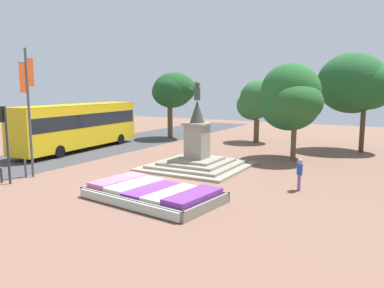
{
  "coord_description": "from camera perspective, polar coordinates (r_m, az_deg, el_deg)",
  "views": [
    {
      "loc": [
        11.43,
        -15.05,
        4.88
      ],
      "look_at": [
        2.17,
        1.51,
        2.03
      ],
      "focal_mm": 35.0,
      "sensor_mm": 36.0,
      "label": 1
    }
  ],
  "objects": [
    {
      "name": "park_tree_far_left",
      "position": [
        31.74,
        23.86,
        8.34
      ],
      "size": [
        5.8,
        4.95,
        7.57
      ],
      "color": "#4C3823",
      "rests_on": "ground_plane"
    },
    {
      "name": "kerb_bollard_mid_a",
      "position": [
        21.81,
        -27.05,
        -4.21
      ],
      "size": [
        0.12,
        0.12,
        0.8
      ],
      "color": "#2D2D33",
      "rests_on": "ground_plane"
    },
    {
      "name": "traffic_light_near_crossing",
      "position": [
        21.09,
        -26.62,
        1.9
      ],
      "size": [
        0.42,
        0.31,
        3.97
      ],
      "color": "#2D2D33",
      "rests_on": "ground_plane"
    },
    {
      "name": "flower_planter",
      "position": [
        16.67,
        -6.1,
        -7.51
      ],
      "size": [
        6.23,
        4.03,
        0.65
      ],
      "color": "#38281C",
      "rests_on": "ground_plane"
    },
    {
      "name": "ground_plane",
      "position": [
        19.52,
        -7.78,
        -6.0
      ],
      "size": [
        74.77,
        74.77,
        0.0
      ],
      "primitive_type": "plane",
      "color": "brown"
    },
    {
      "name": "kerb_bollard_mid_b",
      "position": [
        22.59,
        -24.05,
        -3.34
      ],
      "size": [
        0.13,
        0.13,
        0.99
      ],
      "color": "#4C5156",
      "rests_on": "ground_plane"
    },
    {
      "name": "street_asphalt_strip",
      "position": [
        26.75,
        -25.43,
        -2.79
      ],
      "size": [
        7.08,
        65.42,
        0.01
      ],
      "primitive_type": "cube",
      "color": "#3D3D42",
      "rests_on": "ground_plane"
    },
    {
      "name": "banner_pole",
      "position": [
        22.1,
        -23.61,
        5.03
      ],
      "size": [
        0.14,
        1.03,
        6.98
      ],
      "color": "#4C5156",
      "rests_on": "ground_plane"
    },
    {
      "name": "park_tree_far_right",
      "position": [
        34.23,
        9.97,
        6.44
      ],
      "size": [
        3.96,
        3.35,
        5.63
      ],
      "color": "brown",
      "rests_on": "ground_plane"
    },
    {
      "name": "pedestrian_with_handbag",
      "position": [
        18.6,
        16.05,
        -4.16
      ],
      "size": [
        0.34,
        0.54,
        1.56
      ],
      "color": "#8C4C99",
      "rests_on": "ground_plane"
    },
    {
      "name": "park_tree_behind_statue",
      "position": [
        26.18,
        14.89,
        6.59
      ],
      "size": [
        4.42,
        4.98,
        6.53
      ],
      "color": "brown",
      "rests_on": "ground_plane"
    },
    {
      "name": "city_bus",
      "position": [
        30.74,
        -16.87,
        2.93
      ],
      "size": [
        3.12,
        11.99,
        3.61
      ],
      "color": "gold",
      "rests_on": "ground_plane"
    },
    {
      "name": "statue_monument",
      "position": [
        23.0,
        0.78,
        -1.7
      ],
      "size": [
        5.79,
        5.79,
        5.28
      ],
      "color": "gray",
      "rests_on": "ground_plane"
    },
    {
      "name": "park_tree_mid_canopy",
      "position": [
        36.1,
        -2.95,
        8.14
      ],
      "size": [
        4.39,
        4.46,
        6.34
      ],
      "color": "brown",
      "rests_on": "ground_plane"
    }
  ]
}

